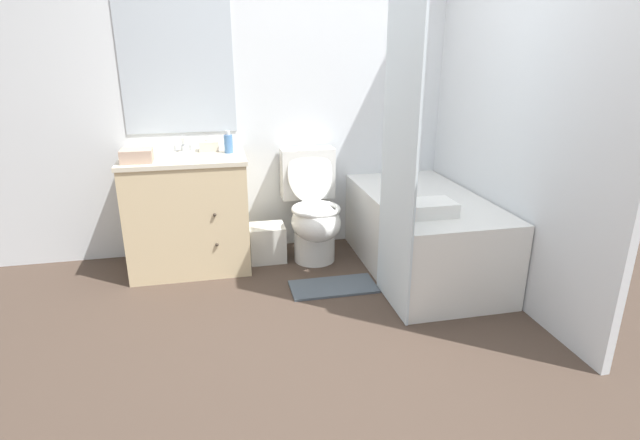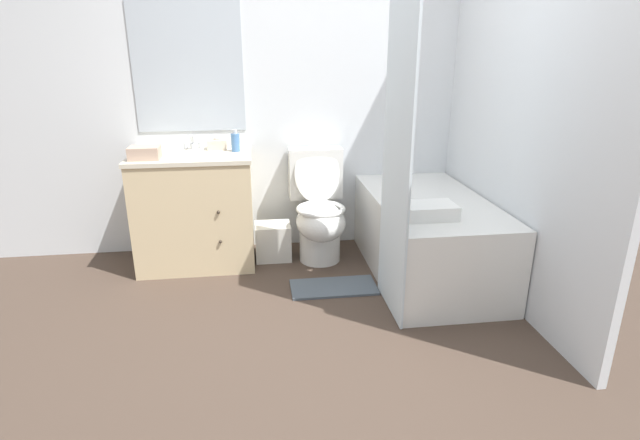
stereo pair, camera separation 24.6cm
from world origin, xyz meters
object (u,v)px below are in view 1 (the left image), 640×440
(toilet, at_px, (313,211))
(tissue_box, at_px, (209,145))
(soap_dispenser, at_px, (228,143))
(bath_towel_folded, at_px, (428,208))
(wastebasket, at_px, (267,243))
(hand_towel_folded, at_px, (137,156))
(sink_faucet, at_px, (184,146))
(bathtub, at_px, (422,233))
(bath_mat, at_px, (333,287))
(vanity_cabinet, at_px, (188,212))

(toilet, distance_m, tissue_box, 0.92)
(soap_dispenser, xyz_separation_m, bath_towel_folded, (1.19, -0.86, -0.30))
(wastebasket, relative_size, tissue_box, 2.03)
(bath_towel_folded, bearing_deg, hand_towel_folded, 159.36)
(wastebasket, height_order, tissue_box, tissue_box)
(toilet, relative_size, hand_towel_folded, 4.29)
(wastebasket, bearing_deg, sink_faucet, 161.23)
(toilet, xyz_separation_m, bathtub, (0.74, -0.39, -0.10))
(sink_faucet, height_order, bathtub, sink_faucet)
(toilet, relative_size, bath_mat, 1.48)
(hand_towel_folded, height_order, bath_mat, hand_towel_folded)
(toilet, height_order, tissue_box, tissue_box)
(bath_mat, bearing_deg, sink_faucet, 141.07)
(wastebasket, xyz_separation_m, soap_dispenser, (-0.25, 0.05, 0.78))
(sink_faucet, bearing_deg, vanity_cabinet, -90.00)
(bath_towel_folded, bearing_deg, tissue_box, 143.77)
(bath_towel_folded, height_order, bath_mat, bath_towel_folded)
(hand_towel_folded, bearing_deg, sink_faucet, 48.52)
(soap_dispenser, bearing_deg, wastebasket, -11.09)
(soap_dispenser, relative_size, bath_mat, 0.27)
(bathtub, xyz_separation_m, tissue_box, (-1.48, 0.59, 0.60))
(vanity_cabinet, bearing_deg, wastebasket, -1.14)
(wastebasket, height_order, soap_dispenser, soap_dispenser)
(vanity_cabinet, distance_m, soap_dispenser, 0.59)
(vanity_cabinet, height_order, bath_mat, vanity_cabinet)
(tissue_box, xyz_separation_m, bath_towel_folded, (1.33, -0.98, -0.27))
(vanity_cabinet, xyz_separation_m, hand_towel_folded, (-0.29, -0.15, 0.46))
(wastebasket, bearing_deg, toilet, -5.13)
(sink_faucet, distance_m, hand_towel_folded, 0.44)
(wastebasket, bearing_deg, hand_towel_folded, -171.18)
(toilet, distance_m, wastebasket, 0.43)
(tissue_box, relative_size, bath_mat, 0.24)
(sink_faucet, relative_size, bath_mat, 0.24)
(sink_faucet, xyz_separation_m, bathtub, (1.67, -0.62, -0.60))
(vanity_cabinet, relative_size, bath_mat, 1.46)
(toilet, height_order, bathtub, toilet)
(bathtub, relative_size, soap_dispenser, 9.01)
(sink_faucet, height_order, wastebasket, sink_faucet)
(tissue_box, distance_m, soap_dispenser, 0.18)
(toilet, height_order, bath_towel_folded, toilet)
(bath_towel_folded, bearing_deg, vanity_cabinet, 151.42)
(sink_faucet, bearing_deg, soap_dispenser, -24.26)
(vanity_cabinet, distance_m, bathtub, 1.73)
(vanity_cabinet, distance_m, bath_towel_folded, 1.74)
(tissue_box, height_order, bath_mat, tissue_box)
(toilet, bearing_deg, wastebasket, 174.87)
(vanity_cabinet, xyz_separation_m, soap_dispenser, (0.32, 0.04, 0.49))
(sink_faucet, xyz_separation_m, tissue_box, (0.18, -0.03, 0.00))
(sink_faucet, relative_size, bathtub, 0.10)
(wastebasket, bearing_deg, soap_dispenser, 168.91)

